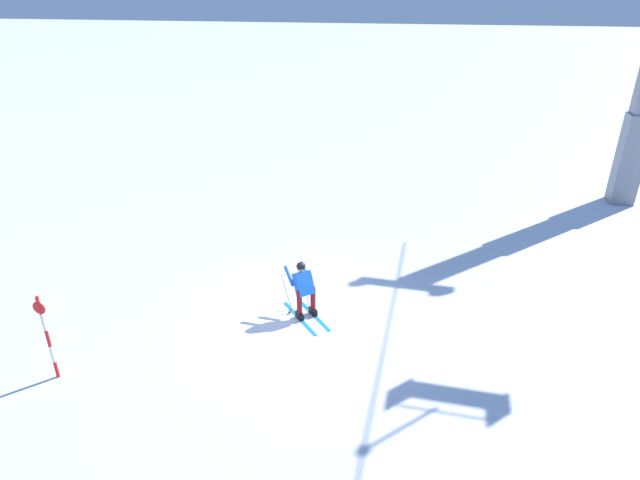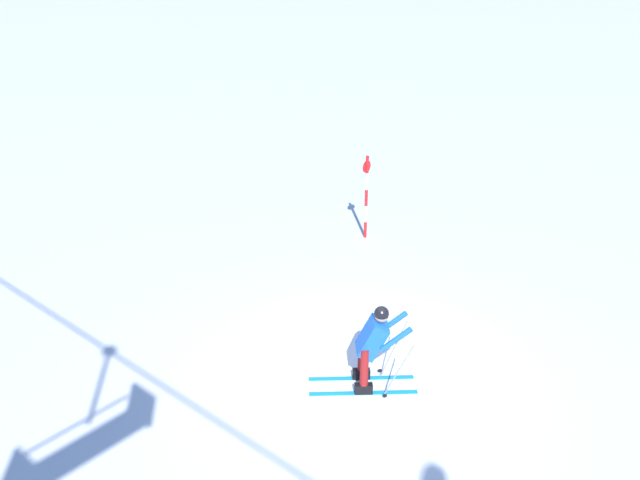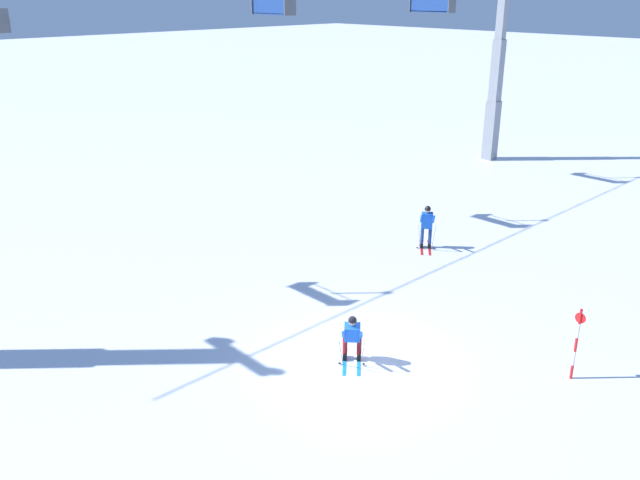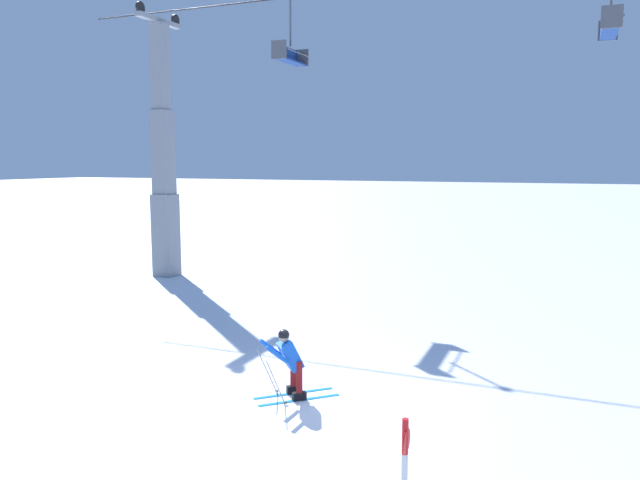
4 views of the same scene
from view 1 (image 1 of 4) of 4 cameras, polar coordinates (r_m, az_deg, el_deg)
name	(u,v)px [view 1 (image 1 of 4)]	position (r m, az deg, el deg)	size (l,w,h in m)	color
ground_plane	(299,318)	(13.19, -2.31, -8.53)	(260.00, 260.00, 0.00)	white
skier_carving_main	(303,286)	(12.90, -1.82, -5.10)	(1.56, 1.49, 1.54)	#198CCC
trail_marker_pole	(47,335)	(12.11, -27.71, -9.20)	(0.07, 0.28, 1.99)	red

